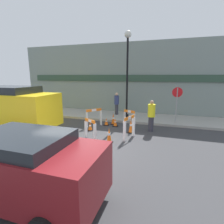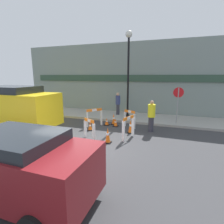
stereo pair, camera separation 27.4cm
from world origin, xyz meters
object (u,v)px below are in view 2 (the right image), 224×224
Objects in this scene: person_worker at (151,115)px; stop_sign at (178,99)px; person_pedestrian at (118,103)px; work_van at (12,106)px; streetlamp_post at (128,64)px; parked_car_1 at (17,163)px.

stop_sign is at bearing -148.46° from person_worker.
work_van is at bearing 77.80° from person_pedestrian.
streetlamp_post is at bearing -12.44° from stop_sign.
stop_sign is 2.26m from person_worker.
person_pedestrian is at bearing 137.52° from streetlamp_post.
streetlamp_post is 2.57× the size of stop_sign.
stop_sign is at bearing -5.46° from streetlamp_post.
person_worker is at bearing 165.99° from person_pedestrian.
streetlamp_post is 3.80m from stop_sign.
person_pedestrian reaches higher than person_worker.
streetlamp_post is at bearing 35.04° from work_van.
stop_sign is 9.58m from work_van.
streetlamp_post is 3.44× the size of person_pedestrian.
person_worker is 7.79m from work_van.
work_van reaches higher than parked_car_1.
stop_sign reaches higher than person_worker.
person_worker is 0.44× the size of parked_car_1.
person_worker is 4.02m from person_pedestrian.
person_worker is 0.32× the size of work_van.
streetlamp_post reaches higher than person_worker.
person_pedestrian reaches higher than parked_car_1.
parked_car_1 is at bearing -40.83° from work_van.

